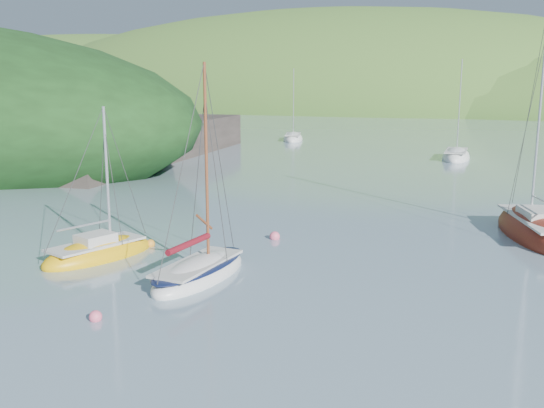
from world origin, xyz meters
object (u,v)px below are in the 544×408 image
at_px(daysailer_white, 199,272).
at_px(sloop_red, 537,232).
at_px(distant_sloop_c, 293,139).
at_px(sailboat_yellow, 99,254).
at_px(distant_sloop_a, 456,157).

relative_size(daysailer_white, sloop_red, 0.72).
relative_size(daysailer_white, distant_sloop_c, 0.88).
relative_size(sailboat_yellow, distant_sloop_c, 0.71).
distance_m(daysailer_white, sailboat_yellow, 5.41).
xyz_separation_m(sloop_red, sailboat_yellow, (-16.90, -11.95, -0.05)).
relative_size(sloop_red, distant_sloop_a, 1.16).
relative_size(distant_sloop_a, distant_sloop_c, 1.05).
bearing_deg(sloop_red, distant_sloop_a, 84.54).
xyz_separation_m(sloop_red, distant_sloop_a, (-8.47, 29.82, -0.05)).
bearing_deg(distant_sloop_c, daysailer_white, -91.16).
xyz_separation_m(sailboat_yellow, distant_sloop_a, (8.42, 41.78, 0.01)).
height_order(daysailer_white, sloop_red, sloop_red).
xyz_separation_m(sloop_red, distant_sloop_c, (-30.69, 40.72, -0.05)).
bearing_deg(sloop_red, distant_sloop_c, 105.68).
bearing_deg(distant_sloop_a, daysailer_white, -99.65).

